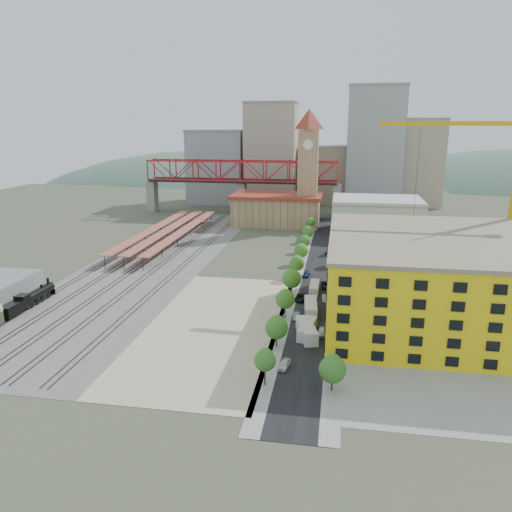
% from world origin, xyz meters
% --- Properties ---
extents(ground, '(400.00, 400.00, 0.00)m').
position_xyz_m(ground, '(0.00, 0.00, 0.00)').
color(ground, '#474C38').
rests_on(ground, ground).
extents(ballast_strip, '(36.00, 165.00, 0.06)m').
position_xyz_m(ballast_strip, '(-36.00, 17.50, 0.03)').
color(ballast_strip, '#605E59').
rests_on(ballast_strip, ground).
extents(dirt_lot, '(28.00, 67.00, 0.06)m').
position_xyz_m(dirt_lot, '(-4.00, -31.50, 0.03)').
color(dirt_lot, tan).
rests_on(dirt_lot, ground).
extents(street_asphalt, '(12.00, 170.00, 0.06)m').
position_xyz_m(street_asphalt, '(16.00, 15.00, 0.03)').
color(street_asphalt, black).
rests_on(street_asphalt, ground).
extents(sidewalk_west, '(3.00, 170.00, 0.04)m').
position_xyz_m(sidewalk_west, '(10.50, 15.00, 0.02)').
color(sidewalk_west, gray).
rests_on(sidewalk_west, ground).
extents(sidewalk_east, '(3.00, 170.00, 0.04)m').
position_xyz_m(sidewalk_east, '(21.50, 15.00, 0.02)').
color(sidewalk_east, gray).
rests_on(sidewalk_east, ground).
extents(construction_pad, '(50.00, 90.00, 0.06)m').
position_xyz_m(construction_pad, '(45.00, -20.00, 0.03)').
color(construction_pad, gray).
rests_on(construction_pad, ground).
extents(rail_tracks, '(26.56, 160.00, 0.18)m').
position_xyz_m(rail_tracks, '(-37.80, 17.50, 0.15)').
color(rail_tracks, '#382B23').
rests_on(rail_tracks, ground).
extents(platform_canopies, '(16.00, 80.00, 4.12)m').
position_xyz_m(platform_canopies, '(-41.00, 45.00, 3.99)').
color(platform_canopies, '#C86F4D').
rests_on(platform_canopies, ground).
extents(station_hall, '(38.00, 24.00, 13.10)m').
position_xyz_m(station_hall, '(-5.00, 82.00, 6.67)').
color(station_hall, tan).
rests_on(station_hall, ground).
extents(clock_tower, '(12.00, 12.00, 52.00)m').
position_xyz_m(clock_tower, '(8.00, 79.99, 28.70)').
color(clock_tower, tan).
rests_on(clock_tower, ground).
extents(parking_garage, '(34.00, 26.00, 14.00)m').
position_xyz_m(parking_garage, '(36.00, 70.00, 7.00)').
color(parking_garage, silver).
rests_on(parking_garage, ground).
extents(truss_bridge, '(94.00, 9.60, 25.60)m').
position_xyz_m(truss_bridge, '(-25.00, 105.00, 18.86)').
color(truss_bridge, gray).
rests_on(truss_bridge, ground).
extents(construction_building, '(44.60, 50.60, 18.80)m').
position_xyz_m(construction_building, '(42.00, -20.00, 9.41)').
color(construction_building, yellow).
rests_on(construction_building, ground).
extents(street_trees, '(15.40, 124.40, 8.00)m').
position_xyz_m(street_trees, '(16.00, 5.00, 0.00)').
color(street_trees, '#2B691F').
rests_on(street_trees, ground).
extents(skyline, '(133.00, 46.00, 60.00)m').
position_xyz_m(skyline, '(7.47, 142.31, 22.81)').
color(skyline, '#9EA0A3').
rests_on(skyline, ground).
extents(distant_hills, '(647.00, 264.00, 227.00)m').
position_xyz_m(distant_hills, '(45.28, 260.00, -79.54)').
color(distant_hills, '#4C6B59').
rests_on(distant_hills, ground).
extents(locomotive, '(2.60, 20.08, 5.02)m').
position_xyz_m(locomotive, '(-50.00, -27.56, 1.87)').
color(locomotive, black).
rests_on(locomotive, ground).
extents(tower_crane, '(46.21, 2.99, 49.32)m').
position_xyz_m(tower_crane, '(61.50, 4.78, 30.44)').
color(tower_crane, gold).
rests_on(tower_crane, ground).
extents(site_trailer_a, '(5.31, 10.56, 2.80)m').
position_xyz_m(site_trailer_a, '(16.00, -34.43, 1.40)').
color(site_trailer_a, silver).
rests_on(site_trailer_a, ground).
extents(site_trailer_b, '(3.67, 9.49, 2.53)m').
position_xyz_m(site_trailer_b, '(16.00, -33.31, 1.26)').
color(site_trailer_b, silver).
rests_on(site_trailer_b, ground).
extents(site_trailer_c, '(3.56, 10.44, 2.80)m').
position_xyz_m(site_trailer_c, '(16.00, -21.42, 1.40)').
color(site_trailer_c, silver).
rests_on(site_trailer_c, ground).
extents(site_trailer_d, '(2.34, 8.70, 2.38)m').
position_xyz_m(site_trailer_d, '(16.00, -6.22, 1.19)').
color(site_trailer_d, silver).
rests_on(site_trailer_d, ground).
extents(car_0, '(2.34, 4.42, 1.43)m').
position_xyz_m(car_0, '(13.00, -48.58, 0.72)').
color(car_0, silver).
rests_on(car_0, ground).
extents(car_1, '(1.82, 4.34, 1.39)m').
position_xyz_m(car_1, '(13.00, -24.97, 0.70)').
color(car_1, gray).
rests_on(car_1, ground).
extents(car_2, '(2.80, 5.38, 1.45)m').
position_xyz_m(car_2, '(13.00, -12.83, 0.72)').
color(car_2, black).
rests_on(car_2, ground).
extents(car_3, '(2.21, 4.62, 1.30)m').
position_xyz_m(car_3, '(13.00, 7.32, 0.65)').
color(car_3, navy).
rests_on(car_3, ground).
extents(car_4, '(2.11, 4.46, 1.47)m').
position_xyz_m(car_4, '(19.00, -33.14, 0.74)').
color(car_4, silver).
rests_on(car_4, ground).
extents(car_5, '(1.96, 4.49, 1.44)m').
position_xyz_m(car_5, '(19.00, -12.60, 0.72)').
color(car_5, gray).
rests_on(car_5, ground).
extents(car_6, '(3.05, 5.53, 1.47)m').
position_xyz_m(car_6, '(19.00, -2.09, 0.73)').
color(car_6, black).
rests_on(car_6, ground).
extents(car_7, '(2.55, 5.60, 1.59)m').
position_xyz_m(car_7, '(19.00, 34.88, 0.80)').
color(car_7, navy).
rests_on(car_7, ground).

